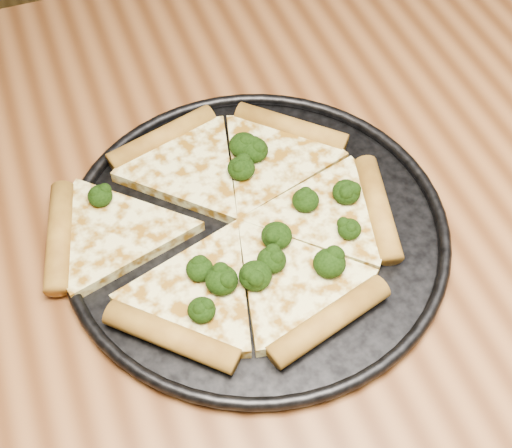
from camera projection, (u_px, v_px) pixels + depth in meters
name	position (u px, v px, depth m)	size (l,w,h in m)	color
dining_table	(345.00, 266.00, 0.79)	(1.20, 0.90, 0.75)	brown
pizza_pan	(256.00, 229.00, 0.69)	(0.37, 0.37, 0.02)	black
pizza	(232.00, 221.00, 0.69)	(0.34, 0.31, 0.02)	#E7E18D
broccoli_florets	(259.00, 221.00, 0.67)	(0.25, 0.19, 0.02)	black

